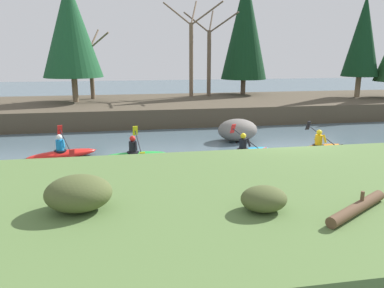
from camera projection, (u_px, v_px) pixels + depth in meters
ground_plane at (277, 156)px, 15.39m from camera, size 90.00×90.00×0.00m
riverbank_near at (360, 197)px, 9.91m from camera, size 44.00×7.86×0.82m
riverbank_far at (216, 107)px, 25.37m from camera, size 44.00×8.32×1.09m
conifer_tree_far_left at (71, 29)px, 22.92m from camera, size 3.68×3.68×7.46m
conifer_tree_left at (245, 27)px, 27.18m from camera, size 3.36×3.36×8.62m
conifer_tree_mid_left at (363, 36)px, 25.53m from camera, size 2.46×2.46×6.91m
bare_tree_upstream at (91, 66)px, 25.08m from camera, size 2.60×2.57×4.64m
bare_tree_mid_upstream at (191, 51)px, 26.41m from camera, size 3.73×3.68×6.78m
bare_tree_mid_downstream at (209, 55)px, 26.68m from camera, size 3.38×3.34×6.11m
shrub_clump_nearest at (79, 193)px, 8.02m from camera, size 1.43×1.19×0.77m
shrub_clump_second at (264, 199)px, 8.01m from camera, size 1.01×0.84×0.55m
kayaker_lead at (321, 148)px, 15.93m from camera, size 2.78×2.05×1.20m
kayaker_middle at (246, 152)px, 15.29m from camera, size 2.72×1.98×1.20m
kayaker_trailing at (135, 155)px, 14.75m from camera, size 2.79×2.07×1.20m
kayaker_far_back at (62, 153)px, 15.00m from camera, size 2.74×2.00×1.20m
boulder_midstream at (238, 130)px, 17.93m from camera, size 1.90×1.49×1.07m
driftwood_log at (357, 208)px, 7.92m from camera, size 2.00×1.36×0.44m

